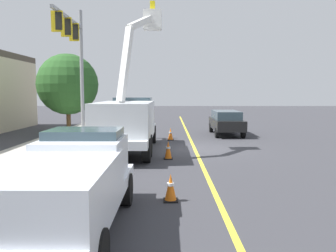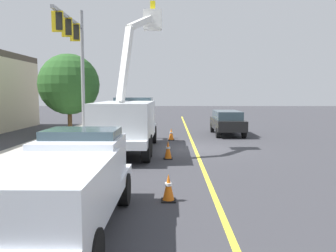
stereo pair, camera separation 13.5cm
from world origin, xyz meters
name	(u,v)px [view 1 (the left image)]	position (x,y,z in m)	size (l,w,h in m)	color
ground	(195,149)	(0.00, 0.00, 0.00)	(120.00, 120.00, 0.00)	#38383D
sidewalk_far_side	(47,148)	(0.00, 7.81, 0.06)	(60.00, 3.60, 0.12)	#B2ADA3
lane_centre_stripe	(195,149)	(0.00, 0.00, 0.00)	(50.00, 0.16, 0.01)	yellow
utility_bucket_truck	(128,119)	(-0.62, 3.41, 1.62)	(8.20, 3.01, 7.47)	silver
service_pickup_truck	(68,182)	(-11.02, 3.44, 1.12)	(5.60, 2.19, 2.06)	white
passing_minivan	(226,121)	(6.17, -2.66, 0.97)	(4.80, 1.95, 1.69)	black
traffic_cone_mid_front	(171,188)	(-8.80, 1.31, 0.37)	(0.40, 0.40, 0.76)	black
traffic_cone_mid_rear	(168,150)	(-2.79, 1.39, 0.41)	(0.40, 0.40, 0.83)	black
traffic_cone_trailing	(171,134)	(3.42, 1.26, 0.38)	(0.40, 0.40, 0.77)	black
traffic_signal_mast	(74,49)	(2.01, 6.79, 5.45)	(5.40, 0.56, 8.00)	gray
street_tree_right	(68,84)	(7.56, 8.86, 3.58)	(4.49, 4.49, 5.83)	brown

